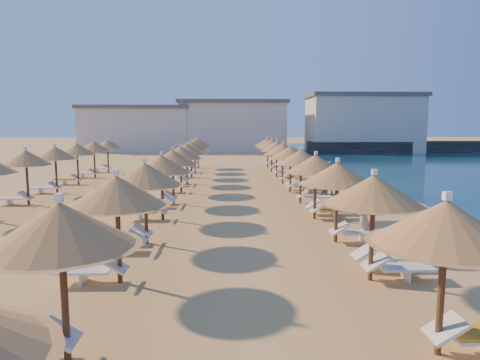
{
  "coord_description": "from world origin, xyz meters",
  "views": [
    {
      "loc": [
        0.47,
        -15.8,
        3.9
      ],
      "look_at": [
        1.02,
        4.0,
        1.3
      ],
      "focal_mm": 32.0,
      "sensor_mm": 36.0,
      "label": 1
    }
  ],
  "objects_px": {
    "parasol_row_west": "(173,158)",
    "beachgoer_c": "(329,179)",
    "parasol_row_east": "(301,158)",
    "beachgoer_b": "(322,179)",
    "jetty": "(417,147)",
    "beachgoer_a": "(364,216)"
  },
  "relations": [
    {
      "from": "parasol_row_west",
      "to": "beachgoer_c",
      "type": "distance_m",
      "value": 8.6
    },
    {
      "from": "parasol_row_east",
      "to": "beachgoer_c",
      "type": "height_order",
      "value": "parasol_row_east"
    },
    {
      "from": "beachgoer_b",
      "to": "beachgoer_c",
      "type": "xyz_separation_m",
      "value": [
        0.43,
        0.26,
        0.01
      ]
    },
    {
      "from": "parasol_row_east",
      "to": "beachgoer_c",
      "type": "bearing_deg",
      "value": 49.06
    },
    {
      "from": "jetty",
      "to": "parasol_row_west",
      "type": "relative_size",
      "value": 0.8
    },
    {
      "from": "beachgoer_c",
      "to": "beachgoer_a",
      "type": "relative_size",
      "value": 1.2
    },
    {
      "from": "parasol_row_west",
      "to": "beachgoer_c",
      "type": "bearing_deg",
      "value": 15.3
    },
    {
      "from": "parasol_row_west",
      "to": "beachgoer_c",
      "type": "relative_size",
      "value": 19.9
    },
    {
      "from": "parasol_row_east",
      "to": "beachgoer_a",
      "type": "xyz_separation_m",
      "value": [
        1.03,
        -6.67,
        -1.46
      ]
    },
    {
      "from": "jetty",
      "to": "beachgoer_a",
      "type": "xyz_separation_m",
      "value": [
        -21.58,
        -44.57,
        0.04
      ]
    },
    {
      "from": "beachgoer_c",
      "to": "beachgoer_a",
      "type": "distance_m",
      "value": 8.96
    },
    {
      "from": "beachgoer_c",
      "to": "parasol_row_east",
      "type": "bearing_deg",
      "value": -108.07
    },
    {
      "from": "beachgoer_a",
      "to": "beachgoer_c",
      "type": "bearing_deg",
      "value": -177.25
    },
    {
      "from": "parasol_row_east",
      "to": "parasol_row_west",
      "type": "height_order",
      "value": "same"
    },
    {
      "from": "beachgoer_c",
      "to": "beachgoer_a",
      "type": "bearing_deg",
      "value": -73.03
    },
    {
      "from": "jetty",
      "to": "beachgoer_b",
      "type": "distance_m",
      "value": 41.66
    },
    {
      "from": "parasol_row_east",
      "to": "beachgoer_b",
      "type": "xyz_separation_m",
      "value": [
        1.51,
        1.98,
        -1.31
      ]
    },
    {
      "from": "parasol_row_west",
      "to": "beachgoer_b",
      "type": "distance_m",
      "value": 8.13
    },
    {
      "from": "parasol_row_east",
      "to": "beachgoer_c",
      "type": "distance_m",
      "value": 3.24
    },
    {
      "from": "beachgoer_b",
      "to": "beachgoer_c",
      "type": "height_order",
      "value": "beachgoer_c"
    },
    {
      "from": "beachgoer_b",
      "to": "beachgoer_c",
      "type": "bearing_deg",
      "value": 112.42
    },
    {
      "from": "parasol_row_west",
      "to": "beachgoer_b",
      "type": "bearing_deg",
      "value": 14.3
    }
  ]
}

